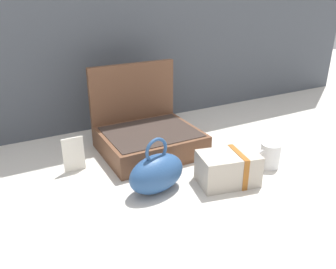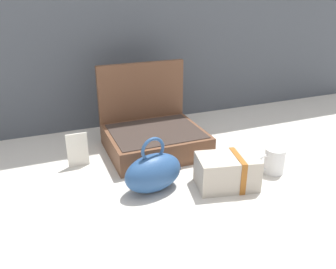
{
  "view_description": "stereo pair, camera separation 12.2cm",
  "coord_description": "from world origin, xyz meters",
  "px_view_note": "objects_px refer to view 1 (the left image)",
  "views": [
    {
      "loc": [
        -0.5,
        -1.0,
        0.64
      ],
      "look_at": [
        0.02,
        -0.02,
        0.16
      ],
      "focal_mm": 36.67,
      "sensor_mm": 36.0,
      "label": 1
    },
    {
      "loc": [
        -0.39,
        -1.06,
        0.64
      ],
      "look_at": [
        0.02,
        -0.02,
        0.16
      ],
      "focal_mm": 36.67,
      "sensor_mm": 36.0,
      "label": 2
    }
  ],
  "objects_px": {
    "cream_toiletry_bag": "(229,168)",
    "coffee_mug": "(269,155)",
    "open_suitcase": "(147,133)",
    "info_card_left": "(74,154)",
    "teal_pouch_handbag": "(157,173)"
  },
  "relations": [
    {
      "from": "coffee_mug",
      "to": "info_card_left",
      "type": "relative_size",
      "value": 0.83
    },
    {
      "from": "open_suitcase",
      "to": "teal_pouch_handbag",
      "type": "bearing_deg",
      "value": -109.22
    },
    {
      "from": "cream_toiletry_bag",
      "to": "info_card_left",
      "type": "relative_size",
      "value": 1.68
    },
    {
      "from": "coffee_mug",
      "to": "info_card_left",
      "type": "distance_m",
      "value": 0.75
    },
    {
      "from": "open_suitcase",
      "to": "info_card_left",
      "type": "relative_size",
      "value": 2.87
    },
    {
      "from": "cream_toiletry_bag",
      "to": "info_card_left",
      "type": "distance_m",
      "value": 0.57
    },
    {
      "from": "info_card_left",
      "to": "coffee_mug",
      "type": "bearing_deg",
      "value": -26.05
    },
    {
      "from": "coffee_mug",
      "to": "teal_pouch_handbag",
      "type": "bearing_deg",
      "value": 173.58
    },
    {
      "from": "info_card_left",
      "to": "open_suitcase",
      "type": "bearing_deg",
      "value": 6.48
    },
    {
      "from": "cream_toiletry_bag",
      "to": "coffee_mug",
      "type": "xyz_separation_m",
      "value": [
        0.21,
        0.02,
        -0.01
      ]
    },
    {
      "from": "open_suitcase",
      "to": "info_card_left",
      "type": "bearing_deg",
      "value": -173.32
    },
    {
      "from": "open_suitcase",
      "to": "coffee_mug",
      "type": "bearing_deg",
      "value": -45.94
    },
    {
      "from": "open_suitcase",
      "to": "info_card_left",
      "type": "xyz_separation_m",
      "value": [
        -0.32,
        -0.04,
        -0.01
      ]
    },
    {
      "from": "teal_pouch_handbag",
      "to": "info_card_left",
      "type": "relative_size",
      "value": 1.67
    },
    {
      "from": "teal_pouch_handbag",
      "to": "open_suitcase",
      "type": "bearing_deg",
      "value": 70.78
    }
  ]
}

